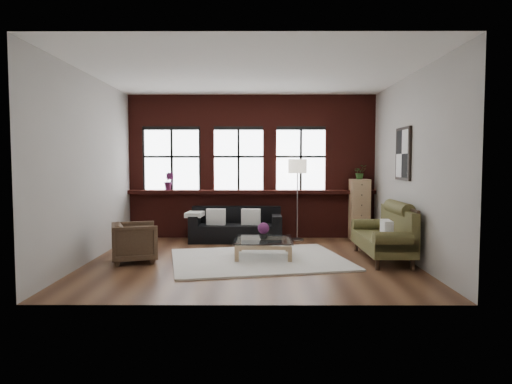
{
  "coord_description": "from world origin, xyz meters",
  "views": [
    {
      "loc": [
        0.13,
        -7.83,
        1.7
      ],
      "look_at": [
        0.1,
        0.6,
        1.15
      ],
      "focal_mm": 32.0,
      "sensor_mm": 36.0,
      "label": 1
    }
  ],
  "objects_px": {
    "dark_sofa": "(236,225)",
    "drawer_chest": "(359,209)",
    "vase": "(263,235)",
    "floor_lamp": "(297,197)",
    "armchair": "(135,242)",
    "vintage_settee": "(382,232)",
    "coffee_table": "(263,249)"
  },
  "relations": [
    {
      "from": "coffee_table",
      "to": "drawer_chest",
      "type": "relative_size",
      "value": 0.76
    },
    {
      "from": "drawer_chest",
      "to": "floor_lamp",
      "type": "bearing_deg",
      "value": -173.95
    },
    {
      "from": "vintage_settee",
      "to": "vase",
      "type": "distance_m",
      "value": 2.07
    },
    {
      "from": "dark_sofa",
      "to": "floor_lamp",
      "type": "height_order",
      "value": "floor_lamp"
    },
    {
      "from": "floor_lamp",
      "to": "coffee_table",
      "type": "bearing_deg",
      "value": -112.51
    },
    {
      "from": "vase",
      "to": "floor_lamp",
      "type": "height_order",
      "value": "floor_lamp"
    },
    {
      "from": "armchair",
      "to": "vase",
      "type": "distance_m",
      "value": 2.23
    },
    {
      "from": "coffee_table",
      "to": "vintage_settee",
      "type": "bearing_deg",
      "value": -4.21
    },
    {
      "from": "dark_sofa",
      "to": "armchair",
      "type": "distance_m",
      "value": 2.61
    },
    {
      "from": "coffee_table",
      "to": "drawer_chest",
      "type": "bearing_deg",
      "value": 42.71
    },
    {
      "from": "dark_sofa",
      "to": "vase",
      "type": "xyz_separation_m",
      "value": [
        0.57,
        -1.69,
        0.06
      ]
    },
    {
      "from": "armchair",
      "to": "drawer_chest",
      "type": "relative_size",
      "value": 0.56
    },
    {
      "from": "vintage_settee",
      "to": "coffee_table",
      "type": "height_order",
      "value": "vintage_settee"
    },
    {
      "from": "vintage_settee",
      "to": "armchair",
      "type": "height_order",
      "value": "vintage_settee"
    },
    {
      "from": "drawer_chest",
      "to": "floor_lamp",
      "type": "height_order",
      "value": "floor_lamp"
    },
    {
      "from": "drawer_chest",
      "to": "vase",
      "type": "bearing_deg",
      "value": -137.29
    },
    {
      "from": "vintage_settee",
      "to": "floor_lamp",
      "type": "height_order",
      "value": "floor_lamp"
    },
    {
      "from": "dark_sofa",
      "to": "drawer_chest",
      "type": "distance_m",
      "value": 2.75
    },
    {
      "from": "vintage_settee",
      "to": "drawer_chest",
      "type": "relative_size",
      "value": 1.37
    },
    {
      "from": "armchair",
      "to": "floor_lamp",
      "type": "height_order",
      "value": "floor_lamp"
    },
    {
      "from": "vintage_settee",
      "to": "coffee_table",
      "type": "xyz_separation_m",
      "value": [
        -2.07,
        0.15,
        -0.32
      ]
    },
    {
      "from": "coffee_table",
      "to": "floor_lamp",
      "type": "height_order",
      "value": "floor_lamp"
    },
    {
      "from": "vintage_settee",
      "to": "armchair",
      "type": "bearing_deg",
      "value": -177.45
    },
    {
      "from": "armchair",
      "to": "drawer_chest",
      "type": "bearing_deg",
      "value": -79.72
    },
    {
      "from": "coffee_table",
      "to": "vase",
      "type": "height_order",
      "value": "vase"
    },
    {
      "from": "vase",
      "to": "floor_lamp",
      "type": "bearing_deg",
      "value": 67.49
    },
    {
      "from": "dark_sofa",
      "to": "vase",
      "type": "distance_m",
      "value": 1.79
    },
    {
      "from": "vintage_settee",
      "to": "drawer_chest",
      "type": "bearing_deg",
      "value": 87.96
    },
    {
      "from": "dark_sofa",
      "to": "drawer_chest",
      "type": "bearing_deg",
      "value": 5.96
    },
    {
      "from": "dark_sofa",
      "to": "drawer_chest",
      "type": "relative_size",
      "value": 1.47
    },
    {
      "from": "dark_sofa",
      "to": "coffee_table",
      "type": "relative_size",
      "value": 1.92
    },
    {
      "from": "vintage_settee",
      "to": "drawer_chest",
      "type": "xyz_separation_m",
      "value": [
        0.08,
        2.13,
        0.18
      ]
    }
  ]
}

